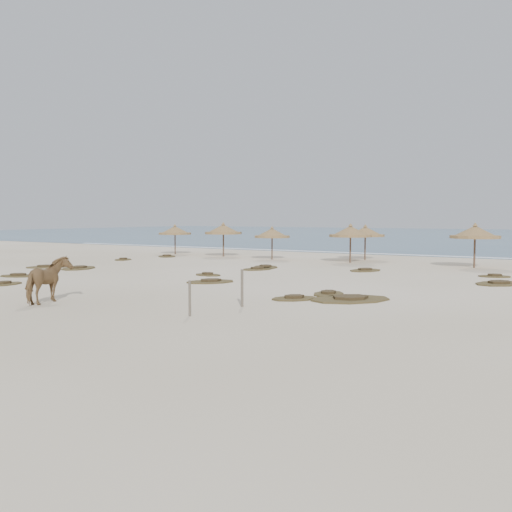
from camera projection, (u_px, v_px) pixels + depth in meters
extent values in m
plane|color=beige|center=(170.00, 287.00, 25.22)|extent=(160.00, 160.00, 0.00)
cube|color=navy|center=(485.00, 236.00, 88.77)|extent=(200.00, 100.00, 0.01)
cube|color=white|center=(375.00, 254.00, 47.25)|extent=(70.00, 0.60, 0.01)
cylinder|color=brown|center=(175.00, 243.00, 46.82)|extent=(0.11, 0.11, 1.86)
cylinder|color=olive|center=(175.00, 234.00, 46.76)|extent=(3.02, 3.02, 0.16)
cone|color=olive|center=(175.00, 230.00, 46.74)|extent=(2.92, 2.92, 0.66)
cone|color=olive|center=(175.00, 225.00, 46.72)|extent=(0.32, 0.32, 0.19)
cylinder|color=brown|center=(223.00, 244.00, 44.12)|extent=(0.11, 0.11, 1.99)
cylinder|color=olive|center=(223.00, 233.00, 44.06)|extent=(3.00, 3.00, 0.17)
cone|color=olive|center=(223.00, 229.00, 44.04)|extent=(2.90, 2.90, 0.71)
cone|color=olive|center=(223.00, 223.00, 44.01)|extent=(0.34, 0.34, 0.21)
cylinder|color=brown|center=(272.00, 247.00, 41.08)|extent=(0.10, 0.10, 1.81)
cylinder|color=olive|center=(272.00, 237.00, 41.03)|extent=(2.87, 2.87, 0.15)
cone|color=olive|center=(272.00, 233.00, 41.01)|extent=(2.77, 2.77, 0.64)
cone|color=olive|center=(272.00, 227.00, 40.98)|extent=(0.31, 0.31, 0.19)
cylinder|color=brown|center=(365.00, 247.00, 40.76)|extent=(0.11, 0.11, 1.91)
cylinder|color=olive|center=(365.00, 235.00, 40.71)|extent=(3.43, 3.43, 0.16)
cone|color=olive|center=(365.00, 231.00, 40.69)|extent=(3.31, 3.31, 0.68)
cone|color=olive|center=(365.00, 226.00, 40.66)|extent=(0.33, 0.33, 0.20)
cylinder|color=brown|center=(350.00, 248.00, 38.22)|extent=(0.11, 0.11, 1.98)
cylinder|color=olive|center=(350.00, 236.00, 38.16)|extent=(3.26, 3.26, 0.17)
cone|color=olive|center=(350.00, 231.00, 38.14)|extent=(3.15, 3.15, 0.71)
cone|color=olive|center=(351.00, 225.00, 38.11)|extent=(0.34, 0.34, 0.21)
cylinder|color=brown|center=(475.00, 251.00, 34.38)|extent=(0.12, 0.12, 2.05)
cylinder|color=olive|center=(475.00, 237.00, 34.32)|extent=(3.80, 3.80, 0.18)
cone|color=olive|center=(475.00, 232.00, 34.29)|extent=(3.67, 3.67, 0.73)
cone|color=olive|center=(475.00, 224.00, 34.26)|extent=(0.35, 0.35, 0.21)
imported|color=brown|center=(48.00, 280.00, 20.41)|extent=(1.46, 2.15, 1.66)
cylinder|color=#63574A|center=(242.00, 288.00, 19.62)|extent=(0.12, 0.12, 1.30)
cylinder|color=#63574A|center=(190.00, 298.00, 17.77)|extent=(0.10, 0.10, 1.12)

